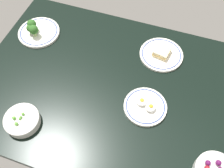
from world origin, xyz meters
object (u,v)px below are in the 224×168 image
at_px(plate_eggs, 145,106).
at_px(plate_sandwich, 161,54).
at_px(plate_broccoli, 37,31).
at_px(bowl_peas, 22,120).

height_order(plate_eggs, plate_sandwich, plate_eggs).
height_order(plate_broccoli, plate_sandwich, plate_broccoli).
relative_size(plate_broccoli, plate_eggs, 1.15).
bearing_deg(plate_sandwich, bowl_peas, -130.67).
bearing_deg(bowl_peas, plate_eggs, 26.78).
relative_size(plate_eggs, bowl_peas, 1.27).
bearing_deg(plate_eggs, plate_sandwich, 90.04).
bearing_deg(bowl_peas, plate_broccoli, 111.14).
height_order(plate_broccoli, bowl_peas, plate_broccoli).
xyz_separation_m(plate_eggs, plate_sandwich, (-0.00, 0.31, -0.00)).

